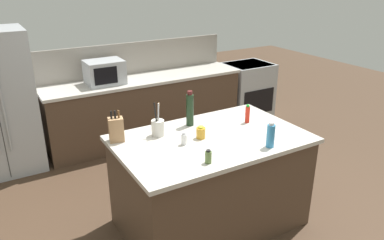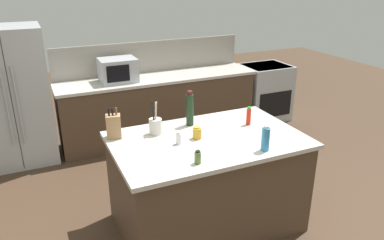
{
  "view_description": "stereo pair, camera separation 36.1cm",
  "coord_description": "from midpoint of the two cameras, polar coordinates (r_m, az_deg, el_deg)",
  "views": [
    {
      "loc": [
        -1.74,
        -2.61,
        2.37
      ],
      "look_at": [
        0.0,
        0.35,
        0.99
      ],
      "focal_mm": 35.0,
      "sensor_mm": 36.0,
      "label": 1
    },
    {
      "loc": [
        -1.41,
        -2.78,
        2.37
      ],
      "look_at": [
        0.0,
        0.35,
        0.99
      ],
      "focal_mm": 35.0,
      "sensor_mm": 36.0,
      "label": 2
    }
  ],
  "objects": [
    {
      "name": "salt_shaker",
      "position": [
        3.28,
        1.09,
        -2.91
      ],
      "size": [
        0.05,
        0.05,
        0.11
      ],
      "color": "silver",
      "rests_on": "kitchen_island"
    },
    {
      "name": "back_counter_run",
      "position": [
        5.58,
        -3.17,
        1.94
      ],
      "size": [
        2.91,
        0.66,
        0.94
      ],
      "color": "#4C3828",
      "rests_on": "ground_plane"
    },
    {
      "name": "dish_soap_bottle",
      "position": [
        3.25,
        14.29,
        -2.85
      ],
      "size": [
        0.07,
        0.07,
        0.23
      ],
      "color": "#3384BC",
      "rests_on": "kitchen_island"
    },
    {
      "name": "wall_backsplash",
      "position": [
        5.67,
        -4.5,
        9.59
      ],
      "size": [
        2.87,
        0.03,
        0.46
      ],
      "primitive_type": "cube",
      "color": "gray",
      "rests_on": "back_counter_run"
    },
    {
      "name": "honey_jar",
      "position": [
        3.4,
        3.82,
        -2.05
      ],
      "size": [
        0.08,
        0.08,
        0.12
      ],
      "color": "gold",
      "rests_on": "kitchen_island"
    },
    {
      "name": "wine_bottle",
      "position": [
        3.65,
        2.5,
        1.6
      ],
      "size": [
        0.07,
        0.07,
        0.35
      ],
      "color": "black",
      "rests_on": "kitchen_island"
    },
    {
      "name": "spice_jar_oregano",
      "position": [
        2.97,
        4.38,
        -5.79
      ],
      "size": [
        0.05,
        0.05,
        0.11
      ],
      "color": "#567038",
      "rests_on": "kitchen_island"
    },
    {
      "name": "refrigerator",
      "position": [
        5.17,
        -23.92,
        3.17
      ],
      "size": [
        0.88,
        0.75,
        1.75
      ],
      "color": "#ADB2B7",
      "rests_on": "ground_plane"
    },
    {
      "name": "ground_plane",
      "position": [
        3.92,
        4.92,
        -15.4
      ],
      "size": [
        14.0,
        14.0,
        0.0
      ],
      "primitive_type": "plane",
      "color": "#473323"
    },
    {
      "name": "kitchen_island",
      "position": [
        3.65,
        5.16,
        -9.5
      ],
      "size": [
        1.75,
        1.11,
        0.94
      ],
      "color": "#4C3828",
      "rests_on": "ground_plane"
    },
    {
      "name": "utensil_crock",
      "position": [
        3.48,
        -2.64,
        -0.94
      ],
      "size": [
        0.12,
        0.12,
        0.32
      ],
      "color": "beige",
      "rests_on": "kitchen_island"
    },
    {
      "name": "knife_block",
      "position": [
        3.43,
        -8.93,
        -0.99
      ],
      "size": [
        0.15,
        0.13,
        0.29
      ],
      "rotation": [
        0.0,
        0.0,
        -0.23
      ],
      "color": "#A87C54",
      "rests_on": "kitchen_island"
    },
    {
      "name": "microwave",
      "position": [
        5.22,
        -9.28,
        7.5
      ],
      "size": [
        0.49,
        0.39,
        0.32
      ],
      "color": "#ADB2B7",
      "rests_on": "back_counter_run"
    },
    {
      "name": "range_oven",
      "position": [
        6.45,
        12.56,
        4.19
      ],
      "size": [
        0.76,
        0.65,
        0.92
      ],
      "color": "#ADB2B7",
      "rests_on": "ground_plane"
    },
    {
      "name": "hot_sauce_bottle",
      "position": [
        3.75,
        11.36,
        0.51
      ],
      "size": [
        0.05,
        0.05,
        0.19
      ],
      "color": "red",
      "rests_on": "kitchen_island"
    }
  ]
}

